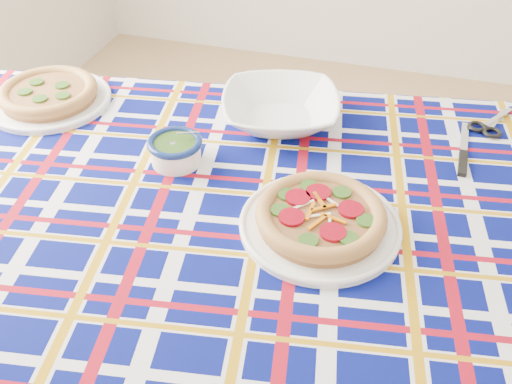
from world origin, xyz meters
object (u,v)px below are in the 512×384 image
(dining_table, at_px, (229,233))
(serving_bowl, at_px, (281,109))
(pesto_bowl, at_px, (175,149))
(main_focaccia_plate, at_px, (321,216))

(dining_table, height_order, serving_bowl, serving_bowl)
(dining_table, xyz_separation_m, serving_bowl, (0.02, 0.37, 0.12))
(dining_table, distance_m, pesto_bowl, 0.25)
(main_focaccia_plate, bearing_deg, dining_table, 176.29)
(main_focaccia_plate, bearing_deg, pesto_bowl, 160.65)
(serving_bowl, bearing_deg, main_focaccia_plate, -64.16)
(main_focaccia_plate, distance_m, serving_bowl, 0.43)
(dining_table, relative_size, main_focaccia_plate, 5.29)
(dining_table, distance_m, serving_bowl, 0.39)
(main_focaccia_plate, relative_size, pesto_bowl, 2.65)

